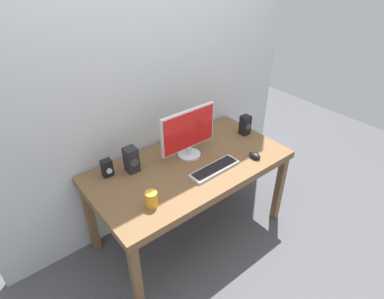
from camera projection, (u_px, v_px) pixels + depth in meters
ground_plane at (190, 230)px, 2.74m from camera, size 6.00×6.00×0.00m
wall_back at (151, 41)px, 2.18m from camera, size 2.70×0.04×3.00m
desk at (190, 171)px, 2.39m from camera, size 1.48×0.77×0.70m
monitor at (188, 132)px, 2.34m from camera, size 0.47×0.17×0.38m
keyboard_primary at (214, 169)px, 2.28m from camera, size 0.40×0.13×0.02m
mouse at (255, 155)px, 2.40m from camera, size 0.06×0.10×0.04m
speaker_right at (245, 125)px, 2.67m from camera, size 0.07×0.08×0.17m
speaker_left at (131, 160)px, 2.24m from camera, size 0.08×0.09×0.19m
audio_controller at (107, 168)px, 2.21m from camera, size 0.07×0.07×0.13m
coffee_mug at (152, 199)px, 1.96m from camera, size 0.08×0.08×0.10m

